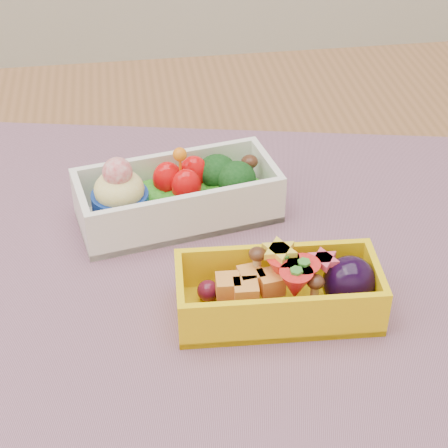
{
  "coord_description": "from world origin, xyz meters",
  "views": [
    {
      "loc": [
        -0.09,
        -0.51,
        1.15
      ],
      "look_at": [
        -0.01,
        -0.02,
        0.79
      ],
      "focal_mm": 59.89,
      "sensor_mm": 36.0,
      "label": 1
    }
  ],
  "objects": [
    {
      "name": "bento_yellow",
      "position": [
        0.02,
        -0.09,
        0.78
      ],
      "size": [
        0.16,
        0.08,
        0.05
      ],
      "rotation": [
        0.0,
        0.0,
        -0.06
      ],
      "color": "yellow",
      "rests_on": "placemat"
    },
    {
      "name": "bento_white",
      "position": [
        -0.05,
        0.04,
        0.78
      ],
      "size": [
        0.19,
        0.11,
        0.07
      ],
      "rotation": [
        0.0,
        0.0,
        0.18
      ],
      "color": "white",
      "rests_on": "placemat"
    },
    {
      "name": "table",
      "position": [
        0.0,
        0.0,
        0.65
      ],
      "size": [
        1.2,
        0.8,
        0.75
      ],
      "color": "brown",
      "rests_on": "ground"
    },
    {
      "name": "placemat",
      "position": [
        -0.02,
        -0.03,
        0.75
      ],
      "size": [
        0.67,
        0.57,
        0.0
      ],
      "primitive_type": "cube",
      "rotation": [
        0.0,
        0.0,
        -0.21
      ],
      "color": "#875D75",
      "rests_on": "table"
    }
  ]
}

